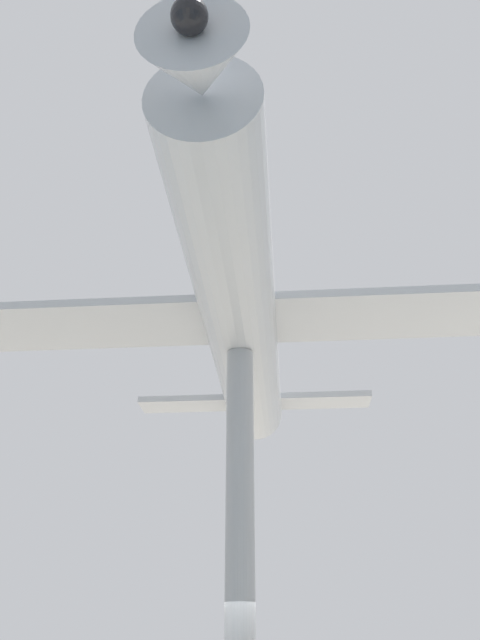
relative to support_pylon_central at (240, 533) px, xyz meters
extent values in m
cylinder|color=#999EA3|center=(0.00, 0.00, 0.00)|extent=(0.56, 0.56, 7.37)
cylinder|color=#B2B7BC|center=(0.00, 0.00, 4.49)|extent=(2.11, 12.75, 1.61)
cube|color=#B2B7BC|center=(0.00, 0.00, 4.49)|extent=(21.61, 2.92, 0.18)
cube|color=#B2B7BC|center=(0.22, -5.58, 4.61)|extent=(6.93, 1.27, 0.18)
cube|color=#B2B7BC|center=(0.22, -5.58, 5.68)|extent=(0.22, 1.11, 2.04)
cone|color=#B2B7BC|center=(-0.27, 6.83, 4.49)|extent=(1.41, 1.04, 1.37)
sphere|color=black|center=(-0.29, 7.50, 4.49)|extent=(0.44, 0.44, 0.44)
camera|label=1|loc=(-1.41, 12.09, -1.87)|focal=35.00mm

